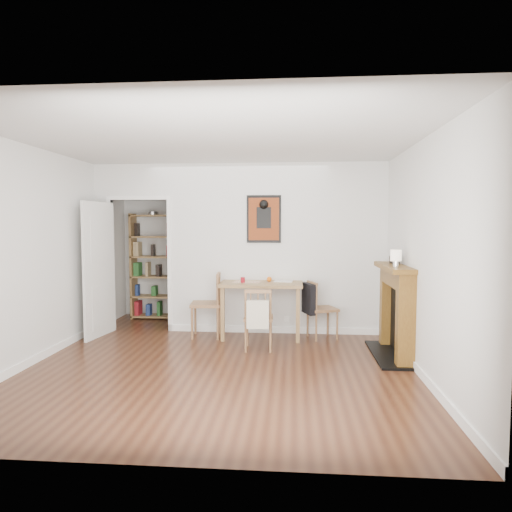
# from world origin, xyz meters

# --- Properties ---
(ground) EXTENTS (5.20, 5.20, 0.00)m
(ground) POSITION_xyz_m (0.00, 0.00, 0.00)
(ground) COLOR #4D2B19
(ground) RESTS_ON ground
(room_shell) EXTENTS (5.20, 5.20, 5.20)m
(room_shell) POSITION_xyz_m (0.10, 1.34, 1.30)
(room_shell) COLOR silver
(room_shell) RESTS_ON ground
(dining_table) EXTENTS (1.20, 0.76, 0.82)m
(dining_table) POSITION_xyz_m (0.38, 1.10, 0.72)
(dining_table) COLOR olive
(dining_table) RESTS_ON ground
(chair_left) EXTENTS (0.52, 0.52, 0.96)m
(chair_left) POSITION_xyz_m (-0.44, 1.02, 0.48)
(chair_left) COLOR #996947
(chair_left) RESTS_ON ground
(chair_right) EXTENTS (0.58, 0.54, 0.85)m
(chair_right) POSITION_xyz_m (1.26, 1.07, 0.44)
(chair_right) COLOR #996947
(chair_right) RESTS_ON ground
(chair_front) EXTENTS (0.43, 0.49, 0.83)m
(chair_front) POSITION_xyz_m (0.39, 0.39, 0.42)
(chair_front) COLOR #996947
(chair_front) RESTS_ON ground
(bookshelf) EXTENTS (0.78, 0.31, 1.86)m
(bookshelf) POSITION_xyz_m (-1.62, 2.29, 0.92)
(bookshelf) COLOR olive
(bookshelf) RESTS_ON ground
(fireplace) EXTENTS (0.45, 1.25, 1.16)m
(fireplace) POSITION_xyz_m (2.16, 0.25, 0.62)
(fireplace) COLOR brown
(fireplace) RESTS_ON ground
(red_glass) EXTENTS (0.06, 0.06, 0.08)m
(red_glass) POSITION_xyz_m (0.12, 0.99, 0.86)
(red_glass) COLOR maroon
(red_glass) RESTS_ON dining_table
(orange_fruit) EXTENTS (0.07, 0.07, 0.07)m
(orange_fruit) POSITION_xyz_m (0.49, 1.15, 0.86)
(orange_fruit) COLOR orange
(orange_fruit) RESTS_ON dining_table
(placemat) EXTENTS (0.42, 0.34, 0.00)m
(placemat) POSITION_xyz_m (0.17, 1.10, 0.82)
(placemat) COLOR beige
(placemat) RESTS_ON dining_table
(notebook) EXTENTS (0.28, 0.22, 0.01)m
(notebook) POSITION_xyz_m (0.70, 1.18, 0.83)
(notebook) COLOR silver
(notebook) RESTS_ON dining_table
(mantel_lamp) EXTENTS (0.13, 0.13, 0.21)m
(mantel_lamp) POSITION_xyz_m (2.07, -0.05, 1.29)
(mantel_lamp) COLOR silver
(mantel_lamp) RESTS_ON fireplace
(ceramic_jar_a) EXTENTS (0.10, 0.10, 0.12)m
(ceramic_jar_a) POSITION_xyz_m (2.16, 0.35, 1.22)
(ceramic_jar_a) COLOR black
(ceramic_jar_a) RESTS_ON fireplace
(ceramic_jar_b) EXTENTS (0.08, 0.08, 0.10)m
(ceramic_jar_b) POSITION_xyz_m (2.14, 0.50, 1.21)
(ceramic_jar_b) COLOR black
(ceramic_jar_b) RESTS_ON fireplace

